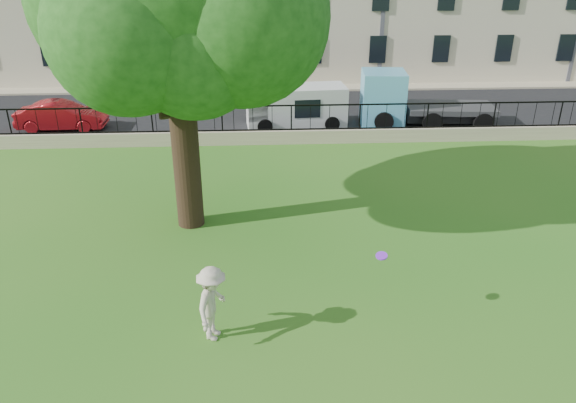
{
  "coord_description": "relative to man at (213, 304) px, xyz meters",
  "views": [
    {
      "loc": [
        -1.38,
        -11.57,
        8.13
      ],
      "look_at": [
        -0.59,
        3.5,
        1.11
      ],
      "focal_mm": 35.0,
      "sensor_mm": 36.0,
      "label": 1
    }
  ],
  "objects": [
    {
      "name": "iron_railing",
      "position": [
        2.5,
        13.28,
        0.25
      ],
      "size": [
        50.0,
        0.05,
        1.13
      ],
      "color": "black",
      "rests_on": "retaining_wall"
    },
    {
      "name": "red_sedan",
      "position": [
        -8.17,
        15.79,
        -0.23
      ],
      "size": [
        4.06,
        1.44,
        1.33
      ],
      "primitive_type": "imported",
      "rotation": [
        0.0,
        0.0,
        1.58
      ],
      "color": "#B4161D",
      "rests_on": "street"
    },
    {
      "name": "blue_truck",
      "position": [
        9.08,
        15.68,
        0.38
      ],
      "size": [
        6.28,
        2.72,
        2.56
      ],
      "primitive_type": "cube",
      "rotation": [
        0.0,
        0.0,
        -0.09
      ],
      "color": "#60B9E1",
      "rests_on": "street"
    },
    {
      "name": "street",
      "position": [
        2.5,
        17.98,
        -0.89
      ],
      "size": [
        60.0,
        9.0,
        0.01
      ],
      "primitive_type": "cube",
      "color": "black",
      "rests_on": "ground"
    },
    {
      "name": "retaining_wall",
      "position": [
        2.5,
        13.28,
        -0.6
      ],
      "size": [
        50.0,
        0.4,
        0.6
      ],
      "primitive_type": "cube",
      "color": "gray",
      "rests_on": "ground"
    },
    {
      "name": "ground",
      "position": [
        2.5,
        1.28,
        -0.9
      ],
      "size": [
        120.0,
        120.0,
        0.0
      ],
      "primitive_type": "plane",
      "color": "#286E1A",
      "rests_on": "ground"
    },
    {
      "name": "white_van",
      "position": [
        2.87,
        15.68,
        0.08
      ],
      "size": [
        4.77,
        2.17,
        1.95
      ],
      "primitive_type": "cube",
      "rotation": [
        0.0,
        0.0,
        0.08
      ],
      "color": "silver",
      "rests_on": "street"
    },
    {
      "name": "frisbee",
      "position": [
        3.8,
        0.51,
        0.8
      ],
      "size": [
        0.3,
        0.3,
        0.12
      ],
      "primitive_type": "cylinder",
      "rotation": [
        0.21,
        -0.14,
        0.1
      ],
      "color": "#8328E2"
    },
    {
      "name": "man",
      "position": [
        0.0,
        0.0,
        0.0
      ],
      "size": [
        0.98,
        1.31,
        1.8
      ],
      "primitive_type": "imported",
      "rotation": [
        0.0,
        0.0,
        1.27
      ],
      "color": "beige",
      "rests_on": "ground"
    },
    {
      "name": "sidewalk",
      "position": [
        2.5,
        23.18,
        -0.84
      ],
      "size": [
        60.0,
        1.4,
        0.12
      ],
      "primitive_type": "cube",
      "color": "gray",
      "rests_on": "ground"
    }
  ]
}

